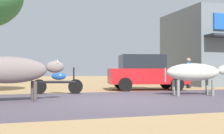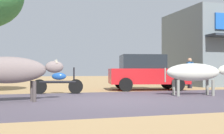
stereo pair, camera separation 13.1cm
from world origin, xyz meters
name	(u,v)px [view 2 (the right image)]	position (x,y,z in m)	size (l,w,h in m)	color
ground	(110,100)	(0.00, 0.00, 0.00)	(80.00, 80.00, 0.00)	tan
asphalt_road	(110,100)	(0.00, 0.00, 0.00)	(72.00, 6.40, 0.00)	#514855
parked_hatchback_car	(146,72)	(2.94, 3.97, 0.84)	(3.85, 2.37, 1.64)	red
parked_motorcycle	(58,82)	(-1.25, 2.84, 0.46)	(1.94, 0.49, 1.04)	black
cow_near_brown	(11,70)	(-2.89, 0.24, 0.91)	(2.76, 0.90, 1.31)	slate
cow_far_dark	(195,72)	(3.43, 0.68, 0.84)	(2.57, 1.05, 1.17)	beige
pedestrian_by_shop	(190,71)	(5.66, 4.62, 0.91)	(0.38, 0.61, 1.57)	#262633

